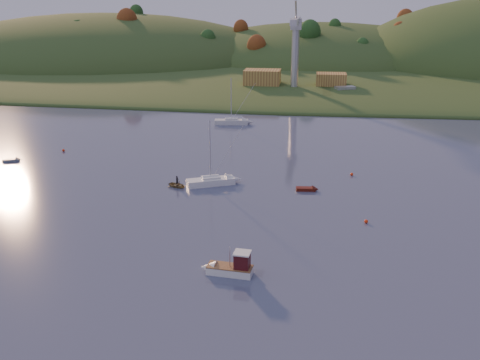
# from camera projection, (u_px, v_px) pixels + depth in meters

# --- Properties ---
(ground) EXTENTS (500.00, 500.00, 0.00)m
(ground) POSITION_uv_depth(u_px,v_px,m) (210.00, 313.00, 49.81)
(ground) COLOR #393E5E
(ground) RESTS_ON ground
(far_shore) EXTENTS (620.00, 220.00, 1.50)m
(far_shore) POSITION_uv_depth(u_px,v_px,m) (301.00, 58.00, 265.39)
(far_shore) COLOR #2A441B
(far_shore) RESTS_ON ground
(shore_slope) EXTENTS (640.00, 150.00, 7.00)m
(shore_slope) POSITION_uv_depth(u_px,v_px,m) (294.00, 76.00, 204.46)
(shore_slope) COLOR #2A441B
(shore_slope) RESTS_ON ground
(hill_left) EXTENTS (170.00, 140.00, 44.00)m
(hill_left) POSITION_uv_depth(u_px,v_px,m) (105.00, 62.00, 249.48)
(hill_left) COLOR #2A441B
(hill_left) RESTS_ON ground
(hill_center) EXTENTS (140.00, 120.00, 36.00)m
(hill_center) POSITION_uv_depth(u_px,v_px,m) (321.00, 63.00, 245.29)
(hill_center) COLOR #2A441B
(hill_center) RESTS_ON ground
(hillside_trees) EXTENTS (280.00, 50.00, 32.00)m
(hillside_trees) POSITION_uv_depth(u_px,v_px,m) (297.00, 69.00, 223.21)
(hillside_trees) COLOR #1B4D1D
(hillside_trees) RESTS_ON ground
(wharf) EXTENTS (42.00, 16.00, 2.40)m
(wharf) POSITION_uv_depth(u_px,v_px,m) (304.00, 91.00, 163.10)
(wharf) COLOR slate
(wharf) RESTS_ON ground
(shed_west) EXTENTS (11.00, 8.00, 4.80)m
(shed_west) POSITION_uv_depth(u_px,v_px,m) (262.00, 78.00, 164.64)
(shed_west) COLOR brown
(shed_west) RESTS_ON wharf
(shed_east) EXTENTS (9.00, 7.00, 4.00)m
(shed_east) POSITION_uv_depth(u_px,v_px,m) (331.00, 80.00, 162.86)
(shed_east) COLOR brown
(shed_east) RESTS_ON wharf
(dock_crane) EXTENTS (3.20, 28.00, 20.30)m
(dock_crane) POSITION_uv_depth(u_px,v_px,m) (295.00, 38.00, 154.99)
(dock_crane) COLOR #B7B7BC
(dock_crane) RESTS_ON wharf
(fishing_boat) EXTENTS (5.80, 2.29, 3.61)m
(fishing_boat) POSITION_uv_depth(u_px,v_px,m) (226.00, 267.00, 56.67)
(fishing_boat) COLOR white
(fishing_boat) RESTS_ON ground
(sailboat_near) EXTENTS (7.71, 5.16, 10.35)m
(sailboat_near) POSITION_uv_depth(u_px,v_px,m) (211.00, 181.00, 83.90)
(sailboat_near) COLOR white
(sailboat_near) RESTS_ON ground
(sailboat_far) EXTENTS (7.96, 3.30, 10.72)m
(sailboat_far) POSITION_uv_depth(u_px,v_px,m) (231.00, 121.00, 124.77)
(sailboat_far) COLOR silver
(sailboat_far) RESTS_ON ground
(canoe) EXTENTS (3.73, 3.32, 0.64)m
(canoe) POSITION_uv_depth(u_px,v_px,m) (177.00, 185.00, 83.01)
(canoe) COLOR olive
(canoe) RESTS_ON ground
(paddler) EXTENTS (0.59, 0.68, 1.58)m
(paddler) POSITION_uv_depth(u_px,v_px,m) (177.00, 182.00, 82.86)
(paddler) COLOR black
(paddler) RESTS_ON ground
(red_tender) EXTENTS (3.54, 1.49, 1.17)m
(red_tender) POSITION_uv_depth(u_px,v_px,m) (310.00, 189.00, 81.53)
(red_tender) COLOR #50140B
(red_tender) RESTS_ON ground
(grey_dinghy) EXTENTS (3.35, 2.15, 1.18)m
(grey_dinghy) POSITION_uv_depth(u_px,v_px,m) (15.00, 160.00, 96.31)
(grey_dinghy) COLOR slate
(grey_dinghy) RESTS_ON ground
(work_vessel) EXTENTS (14.19, 9.25, 3.44)m
(work_vessel) POSITION_uv_depth(u_px,v_px,m) (345.00, 94.00, 157.71)
(work_vessel) COLOR slate
(work_vessel) RESTS_ON ground
(buoy_0) EXTENTS (0.50, 0.50, 0.50)m
(buoy_0) POSITION_uv_depth(u_px,v_px,m) (366.00, 221.00, 69.67)
(buoy_0) COLOR #FF350D
(buoy_0) RESTS_ON ground
(buoy_1) EXTENTS (0.50, 0.50, 0.50)m
(buoy_1) POSITION_uv_depth(u_px,v_px,m) (352.00, 174.00, 88.41)
(buoy_1) COLOR #FF350D
(buoy_1) RESTS_ON ground
(buoy_2) EXTENTS (0.50, 0.50, 0.50)m
(buoy_2) POSITION_uv_depth(u_px,v_px,m) (63.00, 150.00, 102.43)
(buoy_2) COLOR #FF350D
(buoy_2) RESTS_ON ground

